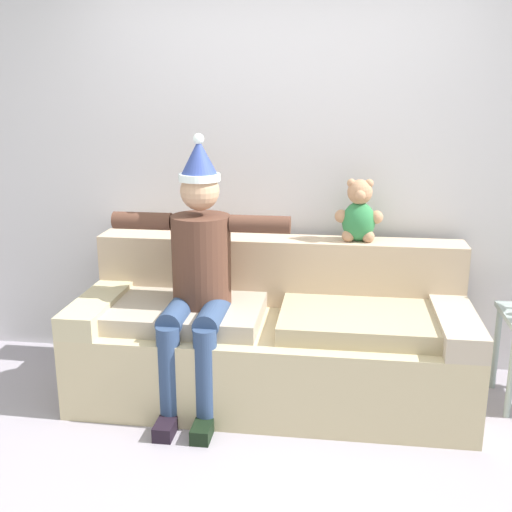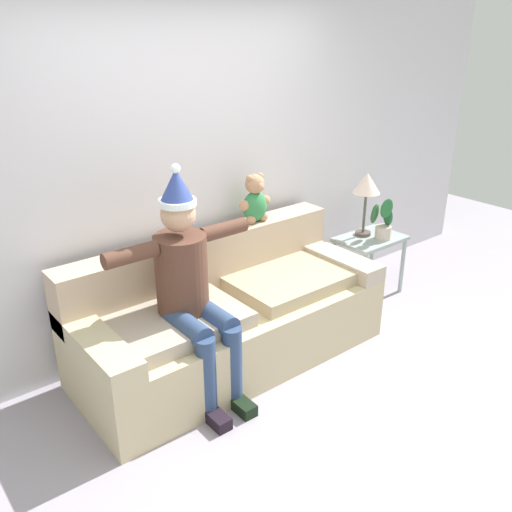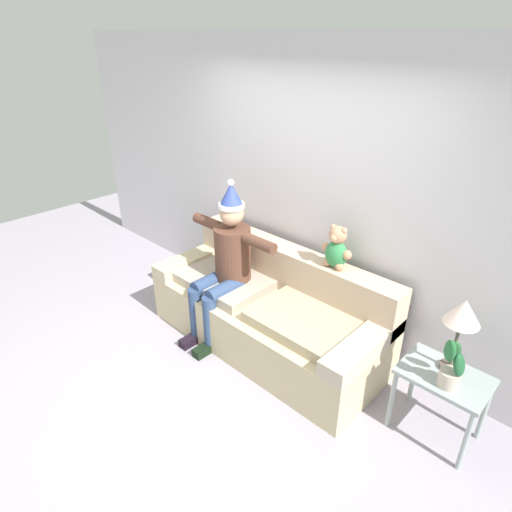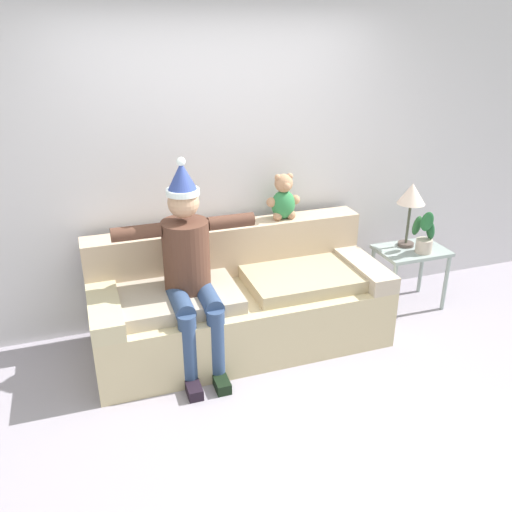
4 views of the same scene
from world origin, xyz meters
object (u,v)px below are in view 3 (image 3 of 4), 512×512
(person_seated, at_px, (225,261))
(table_lamp, at_px, (463,315))
(couch, at_px, (269,311))
(teddy_bear, at_px, (336,249))
(side_table, at_px, (443,384))
(potted_plant, at_px, (452,365))

(person_seated, xyz_separation_m, table_lamp, (2.01, 0.30, 0.21))
(couch, relative_size, teddy_bear, 5.94)
(couch, height_order, table_lamp, table_lamp)
(side_table, relative_size, table_lamp, 1.04)
(couch, height_order, person_seated, person_seated)
(table_lamp, relative_size, potted_plant, 1.44)
(couch, distance_m, teddy_bear, 0.91)
(teddy_bear, xyz_separation_m, table_lamp, (1.12, -0.16, -0.05))
(side_table, height_order, potted_plant, potted_plant)
(person_seated, bearing_deg, table_lamp, 8.42)
(couch, bearing_deg, person_seated, -157.61)
(couch, distance_m, side_table, 1.62)
(couch, relative_size, potted_plant, 5.72)
(teddy_bear, height_order, side_table, teddy_bear)
(side_table, bearing_deg, teddy_bear, 167.87)
(side_table, distance_m, potted_plant, 0.27)
(couch, xyz_separation_m, side_table, (1.61, 0.05, 0.12))
(side_table, bearing_deg, couch, -178.39)
(person_seated, xyz_separation_m, teddy_bear, (0.89, 0.46, 0.27))
(potted_plant, bearing_deg, table_lamp, 108.05)
(person_seated, bearing_deg, potted_plant, 3.58)
(teddy_bear, bearing_deg, couch, -149.36)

